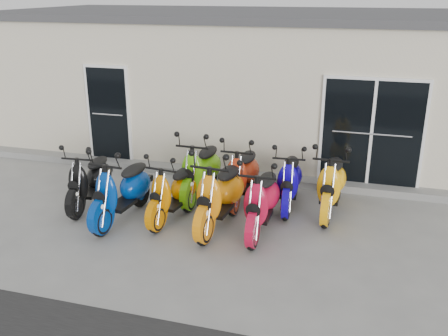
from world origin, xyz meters
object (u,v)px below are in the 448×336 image
(scooter_front_orange_b, at_px, (220,186))
(scooter_front_black, at_px, (89,173))
(scooter_back_yellow, at_px, (332,176))
(scooter_back_blue, at_px, (290,173))
(scooter_front_blue, at_px, (122,182))
(scooter_back_green, at_px, (201,163))
(scooter_front_orange_a, at_px, (173,184))
(scooter_back_red, at_px, (242,167))
(scooter_front_red, at_px, (262,193))

(scooter_front_orange_b, bearing_deg, scooter_front_black, -178.86)
(scooter_back_yellow, bearing_deg, scooter_back_blue, 177.08)
(scooter_front_blue, height_order, scooter_back_green, scooter_back_green)
(scooter_back_yellow, bearing_deg, scooter_front_orange_a, -156.93)
(scooter_front_black, distance_m, scooter_back_red, 2.88)
(scooter_front_orange_a, relative_size, scooter_back_yellow, 0.92)
(scooter_back_red, bearing_deg, scooter_front_black, -160.24)
(scooter_front_black, distance_m, scooter_front_red, 3.33)
(scooter_front_black, relative_size, scooter_back_blue, 0.99)
(scooter_front_orange_b, height_order, scooter_back_green, scooter_front_orange_b)
(scooter_back_green, xyz_separation_m, scooter_back_red, (0.82, 0.04, -0.03))
(scooter_front_orange_a, distance_m, scooter_back_yellow, 2.86)
(scooter_back_yellow, bearing_deg, scooter_front_red, -132.11)
(scooter_front_black, height_order, scooter_back_blue, scooter_back_blue)
(scooter_back_green, relative_size, scooter_back_blue, 1.10)
(scooter_front_orange_a, distance_m, scooter_front_orange_b, 0.90)
(scooter_front_orange_a, bearing_deg, scooter_back_red, 54.01)
(scooter_front_black, height_order, scooter_back_red, scooter_back_red)
(scooter_front_orange_a, bearing_deg, scooter_front_blue, -152.90)
(scooter_back_green, distance_m, scooter_back_blue, 1.72)
(scooter_front_orange_b, distance_m, scooter_back_yellow, 2.10)
(scooter_back_red, xyz_separation_m, scooter_back_yellow, (1.68, -0.02, 0.01))
(scooter_back_green, relative_size, scooter_back_red, 1.04)
(scooter_front_red, xyz_separation_m, scooter_back_yellow, (1.06, 1.10, 0.01))
(scooter_front_orange_b, bearing_deg, scooter_front_orange_a, 179.28)
(scooter_back_green, bearing_deg, scooter_front_orange_a, -98.79)
(scooter_front_black, xyz_separation_m, scooter_back_yellow, (4.39, 0.96, 0.06))
(scooter_front_orange_b, relative_size, scooter_back_green, 1.03)
(scooter_front_red, height_order, scooter_back_red, scooter_front_red)
(scooter_front_red, bearing_deg, scooter_back_green, 143.19)
(scooter_front_red, height_order, scooter_back_green, scooter_back_green)
(scooter_front_black, xyz_separation_m, scooter_front_orange_b, (2.60, -0.16, 0.10))
(scooter_front_blue, height_order, scooter_back_yellow, scooter_front_blue)
(scooter_front_orange_a, bearing_deg, scooter_back_yellow, 28.49)
(scooter_front_blue, xyz_separation_m, scooter_back_green, (1.02, 1.32, 0.01))
(scooter_front_black, bearing_deg, scooter_front_blue, -28.54)
(scooter_front_blue, bearing_deg, scooter_back_yellow, 26.05)
(scooter_front_red, bearing_deg, scooter_front_orange_b, -178.37)
(scooter_front_orange_a, height_order, scooter_back_yellow, scooter_back_yellow)
(scooter_back_green, distance_m, scooter_back_red, 0.82)
(scooter_back_blue, bearing_deg, scooter_front_blue, -157.24)
(scooter_front_orange_b, xyz_separation_m, scooter_back_red, (0.11, 1.14, -0.06))
(scooter_front_orange_b, relative_size, scooter_front_red, 1.07)
(scooter_front_blue, height_order, scooter_front_orange_a, scooter_front_blue)
(scooter_front_blue, bearing_deg, scooter_back_green, 57.43)
(scooter_back_green, bearing_deg, scooter_back_red, 3.80)
(scooter_front_black, height_order, scooter_front_orange_a, scooter_front_black)
(scooter_front_blue, distance_m, scooter_front_red, 2.47)
(scooter_front_orange_b, xyz_separation_m, scooter_back_green, (-0.71, 1.10, -0.02))
(scooter_front_black, bearing_deg, scooter_front_red, -7.23)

